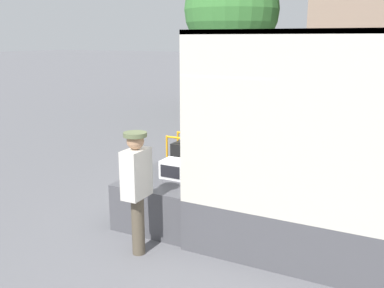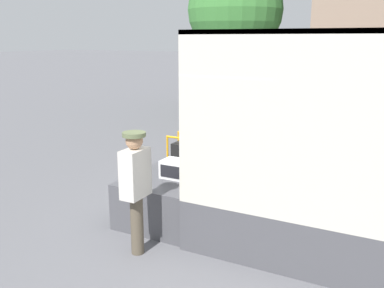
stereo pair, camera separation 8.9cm
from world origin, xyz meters
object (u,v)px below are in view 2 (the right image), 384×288
(microwave, at_px, (178,169))
(street_tree, at_px, (235,10))
(portable_generator, at_px, (190,154))
(worker_person, at_px, (136,180))

(microwave, xyz_separation_m, street_tree, (-3.10, 9.78, 3.09))
(microwave, bearing_deg, portable_generator, 103.87)
(portable_generator, height_order, street_tree, street_tree)
(microwave, bearing_deg, street_tree, 107.57)
(portable_generator, bearing_deg, microwave, -76.13)
(microwave, bearing_deg, worker_person, -88.10)
(portable_generator, distance_m, street_tree, 9.97)
(portable_generator, relative_size, worker_person, 0.40)
(portable_generator, bearing_deg, street_tree, 107.87)
(portable_generator, distance_m, worker_person, 2.00)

